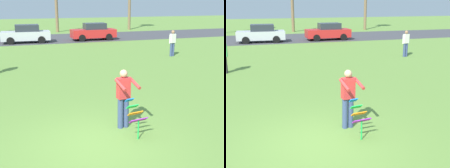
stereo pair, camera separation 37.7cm
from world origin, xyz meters
The scene contains 7 objects.
ground_plane centered at (0.00, 0.00, 0.00)m, with size 120.00×120.00×0.00m, color olive.
road_strip centered at (0.00, 22.98, 0.01)m, with size 120.00×8.00×0.01m, color #424247.
person_kite_flyer centered at (1.02, 0.74, 0.95)m, with size 0.59×0.69×1.73m.
kite_held centered at (1.10, 0.07, 0.66)m, with size 0.53×0.67×1.02m.
parked_car_silver centered at (-0.59, 20.58, 0.77)m, with size 4.26×1.95×1.60m.
parked_car_red centered at (5.63, 20.58, 0.77)m, with size 4.22×1.86×1.60m.
person_walker_far centered at (8.31, 10.51, 0.93)m, with size 0.56×0.28×1.73m.
Camera 2 is at (-1.50, -6.72, 3.55)m, focal length 46.80 mm.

